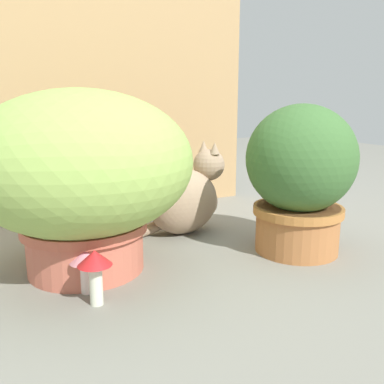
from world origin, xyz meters
TOP-DOWN VIEW (x-y plane):
  - ground_plane at (0.00, 0.00)m, footprint 6.00×6.00m
  - cardboard_backdrop at (-0.04, 0.58)m, footprint 1.28×0.03m
  - grass_planter at (-0.24, 0.00)m, footprint 0.58×0.58m
  - leafy_planter at (0.36, -0.14)m, footprint 0.32×0.32m
  - cat at (0.15, 0.17)m, footprint 0.39×0.21m
  - mushroom_ornament_pink at (-0.27, -0.14)m, footprint 0.08×0.08m
  - mushroom_ornament_red at (-0.26, -0.21)m, footprint 0.08×0.08m

SIDE VIEW (x-z plane):
  - ground_plane at x=0.00m, z-range 0.00..0.00m
  - mushroom_ornament_pink at x=-0.27m, z-range 0.02..0.13m
  - mushroom_ornament_red at x=-0.26m, z-range 0.03..0.16m
  - cat at x=0.15m, z-range -0.04..0.28m
  - leafy_planter at x=0.36m, z-range 0.01..0.45m
  - grass_planter at x=-0.24m, z-range 0.03..0.51m
  - cardboard_backdrop at x=-0.04m, z-range 0.00..0.93m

